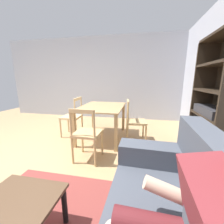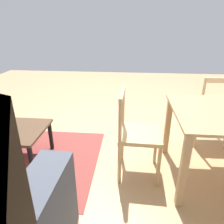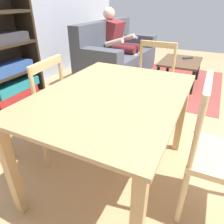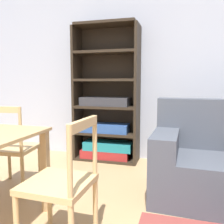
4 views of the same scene
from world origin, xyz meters
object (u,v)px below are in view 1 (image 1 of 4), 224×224
at_px(dining_chair_facing_couch, 87,134).
at_px(dining_chair_by_doorway, 72,117).
at_px(bookshelf, 214,119).
at_px(dining_chair_near_wall, 135,121).
at_px(dining_table, 102,111).

xyz_separation_m(dining_chair_facing_couch, dining_chair_by_doorway, (-0.97, -0.74, -0.00)).
xyz_separation_m(bookshelf, dining_chair_near_wall, (-0.68, -1.21, -0.31)).
height_order(dining_table, dining_chair_facing_couch, dining_chair_facing_couch).
xyz_separation_m(dining_table, dining_chair_by_doorway, (-0.00, -0.74, -0.18)).
xyz_separation_m(bookshelf, dining_chair_facing_couch, (0.29, -1.94, -0.29)).
relative_size(dining_table, dining_chair_by_doorway, 1.37).
bearing_deg(dining_chair_by_doorway, dining_chair_near_wall, 89.83).
relative_size(bookshelf, dining_chair_near_wall, 2.17).
distance_m(dining_table, dining_chair_facing_couch, 0.98).
bearing_deg(dining_table, dining_chair_by_doorway, -90.05).
bearing_deg(bookshelf, dining_table, -109.27).
bearing_deg(bookshelf, dining_chair_facing_couch, -81.65).
relative_size(dining_chair_facing_couch, dining_chair_by_doorway, 0.98).
height_order(dining_table, dining_chair_by_doorway, dining_chair_by_doorway).
xyz_separation_m(bookshelf, dining_table, (-0.68, -1.94, -0.11)).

